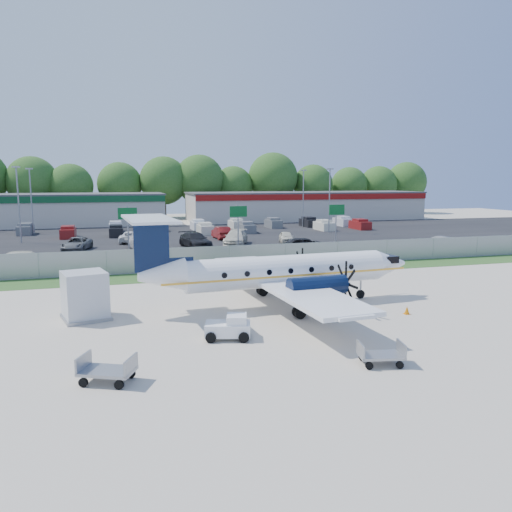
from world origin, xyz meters
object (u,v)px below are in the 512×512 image
object	(u,v)px
aircraft	(281,271)
baggage_cart_far	(381,355)
service_container	(85,297)
pushback_tug	(230,327)
baggage_cart_near	(107,370)

from	to	relation	value
aircraft	baggage_cart_far	bearing A→B (deg)	-85.55
baggage_cart_far	service_container	distance (m)	15.97
pushback_tug	baggage_cart_far	world-z (taller)	pushback_tug
aircraft	service_container	world-z (taller)	aircraft
aircraft	baggage_cart_far	distance (m)	10.49
baggage_cart_near	service_container	xyz separation A→B (m)	(-1.18, 9.35, 0.73)
baggage_cart_far	service_container	world-z (taller)	service_container
baggage_cart_near	aircraft	bearing A→B (deg)	42.42
pushback_tug	baggage_cart_near	bearing A→B (deg)	-145.50
aircraft	pushback_tug	world-z (taller)	aircraft
aircraft	service_container	distance (m)	11.17
baggage_cart_near	pushback_tug	bearing A→B (deg)	34.50
service_container	baggage_cart_far	bearing A→B (deg)	-41.56
pushback_tug	baggage_cart_far	xyz separation A→B (m)	(5.16, -5.08, -0.12)
pushback_tug	baggage_cart_near	xyz separation A→B (m)	(-5.60, -3.85, -0.07)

